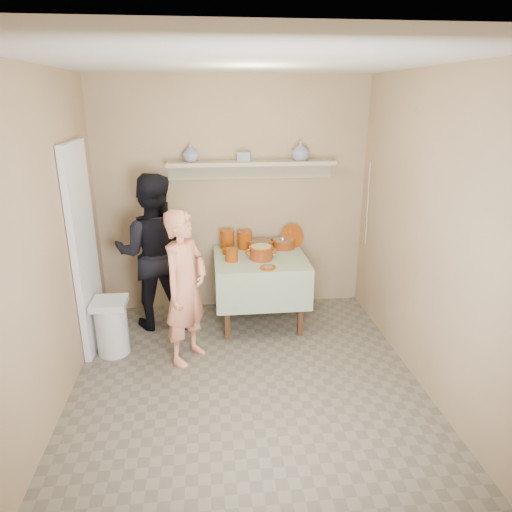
{
  "coord_description": "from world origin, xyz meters",
  "views": [
    {
      "loc": [
        -0.29,
        -3.28,
        2.38
      ],
      "look_at": [
        0.15,
        0.75,
        0.95
      ],
      "focal_mm": 32.0,
      "sensor_mm": 36.0,
      "label": 1
    }
  ],
  "objects": [
    {
      "name": "cazuela_meat_a",
      "position": [
        0.28,
        1.51,
        0.82
      ],
      "size": [
        0.3,
        0.3,
        0.1
      ],
      "color": "#632007",
      "rests_on": "serving_table"
    },
    {
      "name": "cazuela_rice",
      "position": [
        0.25,
        1.18,
        0.85
      ],
      "size": [
        0.33,
        0.25,
        0.14
      ],
      "color": "#632007",
      "rests_on": "serving_table"
    },
    {
      "name": "person_cook",
      "position": [
        -0.51,
        0.57,
        0.73
      ],
      "size": [
        0.59,
        0.63,
        1.46
      ],
      "primitive_type": "imported",
      "rotation": [
        0.0,
        0.0,
        0.98
      ],
      "color": "#D87F5D",
      "rests_on": "ground"
    },
    {
      "name": "tile_panel",
      "position": [
        -1.46,
        0.95,
        1.0
      ],
      "size": [
        0.06,
        0.7,
        2.0
      ],
      "primitive_type": "cube",
      "color": "silver",
      "rests_on": "ground"
    },
    {
      "name": "serving_table",
      "position": [
        0.25,
        1.28,
        0.64
      ],
      "size": [
        0.97,
        0.97,
        0.76
      ],
      "color": "#4C2D16",
      "rests_on": "ground"
    },
    {
      "name": "ladle",
      "position": [
        0.53,
        1.5,
        0.87
      ],
      "size": [
        0.08,
        0.26,
        0.19
      ],
      "color": "silver",
      "rests_on": "cazuela_meat_b"
    },
    {
      "name": "ceramic_box",
      "position": [
        0.12,
        1.61,
        1.77
      ],
      "size": [
        0.16,
        0.13,
        0.1
      ],
      "primitive_type": "cube",
      "rotation": [
        0.0,
        0.0,
        -0.24
      ],
      "color": "navy",
      "rests_on": "wall_shelf"
    },
    {
      "name": "person_helper",
      "position": [
        -0.87,
        1.32,
        0.83
      ],
      "size": [
        0.83,
        0.66,
        1.66
      ],
      "primitive_type": "imported",
      "rotation": [
        0.0,
        0.0,
        -3.19
      ],
      "color": "black",
      "rests_on": "ground"
    },
    {
      "name": "front_plate",
      "position": [
        0.28,
        0.9,
        0.77
      ],
      "size": [
        0.16,
        0.16,
        0.03
      ],
      "color": "#7A2B03",
      "rests_on": "serving_table"
    },
    {
      "name": "propped_lid",
      "position": [
        0.66,
        1.56,
        0.88
      ],
      "size": [
        0.3,
        0.21,
        0.26
      ],
      "primitive_type": "cylinder",
      "rotation": [
        1.19,
        0.0,
        0.36
      ],
      "color": "#7A2B03",
      "rests_on": "serving_table"
    },
    {
      "name": "bowl_stack",
      "position": [
        -0.06,
        1.16,
        0.83
      ],
      "size": [
        0.13,
        0.13,
        0.13
      ],
      "primitive_type": "cylinder",
      "color": "#7A2B03",
      "rests_on": "serving_table"
    },
    {
      "name": "wall_shelf",
      "position": [
        0.2,
        1.65,
        1.67
      ],
      "size": [
        1.8,
        0.25,
        0.21
      ],
      "color": "tan",
      "rests_on": "room_shell"
    },
    {
      "name": "cazuela_meat_b",
      "position": [
        0.54,
        1.53,
        0.82
      ],
      "size": [
        0.28,
        0.28,
        0.1
      ],
      "color": "#632007",
      "rests_on": "serving_table"
    },
    {
      "name": "ground",
      "position": [
        0.0,
        0.0,
        0.0
      ],
      "size": [
        3.5,
        3.5,
        0.0
      ],
      "primitive_type": "plane",
      "color": "#665F50",
      "rests_on": "ground"
    },
    {
      "name": "vase_left",
      "position": [
        -0.44,
        1.63,
        1.81
      ],
      "size": [
        0.24,
        0.24,
        0.18
      ],
      "primitive_type": "imported",
      "rotation": [
        0.0,
        0.0,
        0.86
      ],
      "color": "navy",
      "rests_on": "wall_shelf"
    },
    {
      "name": "vase_right",
      "position": [
        0.72,
        1.6,
        1.82
      ],
      "size": [
        0.25,
        0.25,
        0.2
      ],
      "primitive_type": "imported",
      "rotation": [
        0.0,
        0.0,
        0.38
      ],
      "color": "navy",
      "rests_on": "wall_shelf"
    },
    {
      "name": "plate_stack_a",
      "position": [
        -0.08,
        1.58,
        0.87
      ],
      "size": [
        0.16,
        0.16,
        0.21
      ],
      "primitive_type": "cylinder",
      "color": "#7A2B03",
      "rests_on": "serving_table"
    },
    {
      "name": "plate_stack_b",
      "position": [
        0.11,
        1.56,
        0.86
      ],
      "size": [
        0.16,
        0.16,
        0.2
      ],
      "primitive_type": "cylinder",
      "color": "#7A2B03",
      "rests_on": "serving_table"
    },
    {
      "name": "empty_bowl",
      "position": [
        -0.06,
        1.4,
        0.78
      ],
      "size": [
        0.16,
        0.16,
        0.05
      ],
      "primitive_type": "cylinder",
      "color": "#7A2B03",
      "rests_on": "serving_table"
    },
    {
      "name": "room_shell",
      "position": [
        0.0,
        0.0,
        1.61
      ],
      "size": [
        3.04,
        3.54,
        2.62
      ],
      "color": "tan",
      "rests_on": "ground"
    },
    {
      "name": "electrical_cord",
      "position": [
        1.47,
        1.48,
        1.25
      ],
      "size": [
        0.01,
        0.05,
        0.9
      ],
      "color": "silver",
      "rests_on": "wall_shelf"
    },
    {
      "name": "trash_bin",
      "position": [
        -1.24,
        0.75,
        0.28
      ],
      "size": [
        0.32,
        0.32,
        0.56
      ],
      "color": "silver",
      "rests_on": "ground"
    }
  ]
}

